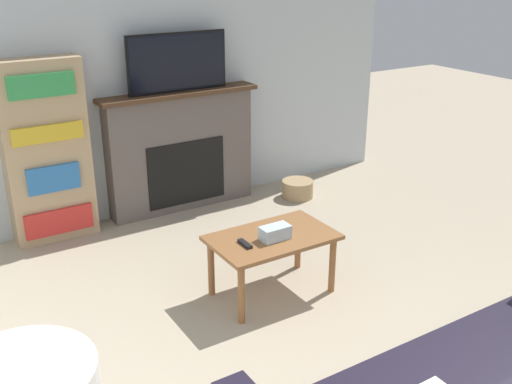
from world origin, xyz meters
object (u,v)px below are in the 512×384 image
at_px(coffee_table, 272,244).
at_px(fireplace, 181,150).
at_px(tv, 178,62).
at_px(storage_basket, 298,189).
at_px(bookshelf, 47,152).

bearing_deg(coffee_table, fireplace, 85.18).
xyz_separation_m(tv, coffee_table, (-0.16, -1.86, -1.06)).
height_order(fireplace, tv, tv).
height_order(fireplace, coffee_table, fireplace).
distance_m(fireplace, storage_basket, 1.31).
relative_size(tv, bookshelf, 0.62).
bearing_deg(storage_basket, fireplace, 160.42).
relative_size(coffee_table, storage_basket, 2.78).
height_order(tv, storage_basket, tv).
relative_size(bookshelf, storage_basket, 4.88).
bearing_deg(bookshelf, fireplace, 1.04).
bearing_deg(storage_basket, tv, 161.32).
xyz_separation_m(bookshelf, storage_basket, (2.42, -0.38, -0.71)).
xyz_separation_m(tv, bookshelf, (-1.28, -0.00, -0.66)).
bearing_deg(bookshelf, storage_basket, -8.97).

